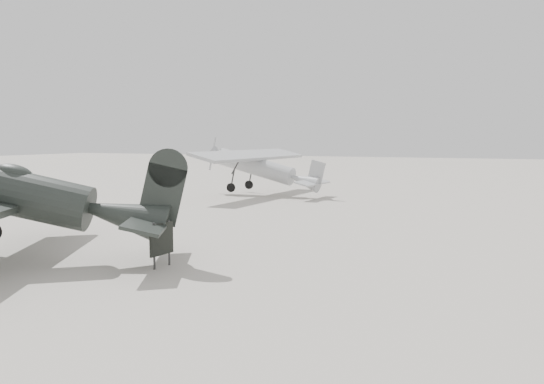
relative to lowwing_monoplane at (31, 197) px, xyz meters
The scene contains 4 objects.
ground 6.38m from the lowwing_monoplane, 48.07° to the left, with size 160.00×160.00×0.00m, color gray.
lowwing_monoplane is the anchor object (origin of this frame).
highwing_monoplane 18.51m from the lowwing_monoplane, 94.67° to the left, with size 7.62×10.73×3.04m.
sign_board 3.78m from the lowwing_monoplane, 17.30° to the left, with size 0.18×0.86×1.24m.
Camera 1 is at (7.49, -15.11, 3.44)m, focal length 35.00 mm.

